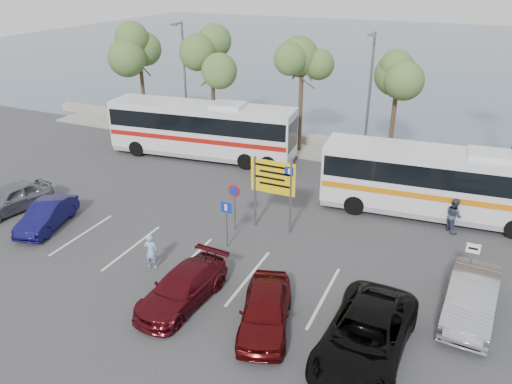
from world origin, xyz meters
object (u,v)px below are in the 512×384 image
at_px(car_blue, 47,215).
at_px(car_silver_b, 471,298).
at_px(car_silver_a, 11,198).
at_px(pedestrian_near, 151,251).
at_px(coach_bus_left, 202,132).
at_px(suv_black, 365,336).
at_px(pedestrian_far, 454,215).
at_px(street_lamp_left, 184,75).
at_px(coach_bus_right, 444,186).
at_px(car_red, 265,310).
at_px(car_maroon, 182,288).
at_px(direction_sign, 273,183).
at_px(street_lamp_right, 369,93).

bearing_deg(car_blue, car_silver_b, -11.00).
distance_m(car_silver_a, pedestrian_near, 9.81).
relative_size(coach_bus_left, car_silver_b, 2.69).
distance_m(car_silver_a, suv_black, 19.24).
height_order(suv_black, pedestrian_far, pedestrian_far).
xyz_separation_m(coach_bus_left, car_silver_a, (-5.03, -11.00, -1.04)).
height_order(street_lamp_left, pedestrian_near, street_lamp_left).
xyz_separation_m(coach_bus_right, suv_black, (-1.23, -11.34, -0.95)).
height_order(car_blue, car_red, car_red).
bearing_deg(pedestrian_far, car_silver_a, 74.26).
height_order(car_red, pedestrian_far, pedestrian_far).
distance_m(car_maroon, pedestrian_near, 2.86).
relative_size(coach_bus_right, car_blue, 3.11).
relative_size(street_lamp_left, car_silver_b, 1.74).
bearing_deg(pedestrian_near, coach_bus_left, -80.74).
height_order(street_lamp_left, direction_sign, street_lamp_left).
relative_size(coach_bus_right, pedestrian_near, 7.61).
relative_size(coach_bus_right, car_silver_b, 2.61).
xyz_separation_m(car_silver_a, car_red, (15.50, -3.00, -0.01)).
xyz_separation_m(direction_sign, coach_bus_left, (-7.98, 7.30, -0.67)).
height_order(direction_sign, car_red, direction_sign).
height_order(street_lamp_right, car_blue, street_lamp_right).
xyz_separation_m(car_blue, pedestrian_near, (6.70, -0.93, 0.15)).
distance_m(coach_bus_left, car_blue, 11.80).
relative_size(suv_black, car_silver_b, 1.20).
xyz_separation_m(car_silver_a, pedestrian_near, (9.70, -1.50, 0.07)).
height_order(street_lamp_left, coach_bus_left, street_lamp_left).
xyz_separation_m(street_lamp_left, pedestrian_far, (18.91, -7.02, -3.74)).
height_order(street_lamp_right, coach_bus_left, street_lamp_right).
relative_size(coach_bus_right, car_red, 2.88).
distance_m(coach_bus_left, pedestrian_near, 13.38).
height_order(car_maroon, car_red, car_red).
bearing_deg(car_blue, street_lamp_left, 79.53).
relative_size(car_blue, car_red, 0.93).
bearing_deg(pedestrian_far, direction_sign, 78.43).
xyz_separation_m(car_maroon, car_silver_b, (9.87, 3.56, 0.12)).
xyz_separation_m(direction_sign, coach_bus_right, (7.23, 4.64, -0.72)).
height_order(car_silver_a, car_maroon, car_silver_a).
bearing_deg(coach_bus_left, car_silver_b, -31.61).
xyz_separation_m(direction_sign, pedestrian_far, (7.91, 3.30, -1.57)).
xyz_separation_m(car_blue, pedestrian_far, (17.91, 7.57, 0.22)).
bearing_deg(coach_bus_right, coach_bus_left, 170.08).
bearing_deg(car_maroon, car_silver_a, 170.73).
bearing_deg(car_red, coach_bus_right, 50.50).
bearing_deg(car_maroon, direction_sign, 87.17).
distance_m(direction_sign, car_silver_a, 13.63).
height_order(street_lamp_right, car_maroon, street_lamp_right).
xyz_separation_m(coach_bus_right, car_silver_a, (-20.23, -8.34, -1.00)).
bearing_deg(direction_sign, car_red, -69.56).
bearing_deg(street_lamp_left, car_red, -51.58).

